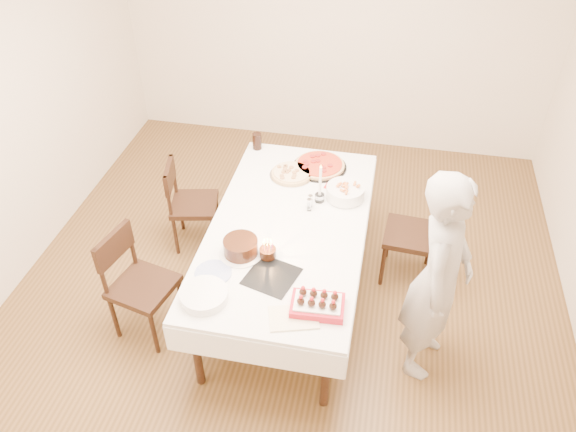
% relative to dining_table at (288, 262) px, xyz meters
% --- Properties ---
extents(floor, '(5.00, 5.00, 0.00)m').
position_rel_dining_table_xyz_m(floor, '(-0.01, -0.00, -0.38)').
color(floor, '#51381B').
rests_on(floor, ground).
extents(wall_back, '(4.50, 0.04, 2.70)m').
position_rel_dining_table_xyz_m(wall_back, '(-0.01, 2.50, 0.98)').
color(wall_back, beige).
rests_on(wall_back, floor).
extents(dining_table, '(1.48, 2.30, 0.75)m').
position_rel_dining_table_xyz_m(dining_table, '(0.00, 0.00, 0.00)').
color(dining_table, white).
rests_on(dining_table, floor).
extents(chair_right_savory, '(0.48, 0.48, 0.88)m').
position_rel_dining_table_xyz_m(chair_right_savory, '(0.93, 0.44, 0.07)').
color(chair_right_savory, black).
rests_on(chair_right_savory, floor).
extents(chair_left_savory, '(0.51, 0.51, 0.84)m').
position_rel_dining_table_xyz_m(chair_left_savory, '(-0.94, 0.50, 0.04)').
color(chair_left_savory, black).
rests_on(chair_left_savory, floor).
extents(chair_left_dessert, '(0.55, 0.55, 0.89)m').
position_rel_dining_table_xyz_m(chair_left_dessert, '(-0.97, -0.54, 0.07)').
color(chair_left_dessert, black).
rests_on(chair_left_dessert, floor).
extents(person, '(0.51, 0.67, 1.63)m').
position_rel_dining_table_xyz_m(person, '(1.08, -0.41, 0.44)').
color(person, beige).
rests_on(person, floor).
extents(pizza_white, '(0.45, 0.45, 0.04)m').
position_rel_dining_table_xyz_m(pizza_white, '(-0.10, 0.63, 0.40)').
color(pizza_white, beige).
rests_on(pizza_white, dining_table).
extents(pizza_pepperoni, '(0.52, 0.52, 0.04)m').
position_rel_dining_table_xyz_m(pizza_pepperoni, '(0.11, 0.80, 0.40)').
color(pizza_pepperoni, red).
rests_on(pizza_pepperoni, dining_table).
extents(red_placemat, '(0.25, 0.25, 0.01)m').
position_rel_dining_table_xyz_m(red_placemat, '(0.31, 0.59, 0.38)').
color(red_placemat, '#B21E1E').
rests_on(red_placemat, dining_table).
extents(pasta_bowl, '(0.39, 0.39, 0.10)m').
position_rel_dining_table_xyz_m(pasta_bowl, '(0.37, 0.42, 0.43)').
color(pasta_bowl, white).
rests_on(pasta_bowl, dining_table).
extents(taper_candle, '(0.08, 0.08, 0.35)m').
position_rel_dining_table_xyz_m(taper_candle, '(0.18, 0.34, 0.55)').
color(taper_candle, white).
rests_on(taper_candle, dining_table).
extents(shaker_pair, '(0.10, 0.10, 0.11)m').
position_rel_dining_table_xyz_m(shaker_pair, '(0.12, 0.21, 0.43)').
color(shaker_pair, white).
rests_on(shaker_pair, dining_table).
extents(cola_glass, '(0.09, 0.09, 0.15)m').
position_rel_dining_table_xyz_m(cola_glass, '(-0.48, 0.98, 0.45)').
color(cola_glass, black).
rests_on(cola_glass, dining_table).
extents(layer_cake, '(0.40, 0.40, 0.12)m').
position_rel_dining_table_xyz_m(layer_cake, '(-0.26, -0.37, 0.44)').
color(layer_cake, black).
rests_on(layer_cake, dining_table).
extents(cake_board, '(0.39, 0.39, 0.01)m').
position_rel_dining_table_xyz_m(cake_board, '(-0.00, -0.54, 0.38)').
color(cake_board, black).
rests_on(cake_board, dining_table).
extents(birthday_cake, '(0.14, 0.14, 0.13)m').
position_rel_dining_table_xyz_m(birthday_cake, '(-0.07, -0.36, 0.45)').
color(birthday_cake, '#3A1D10').
rests_on(birthday_cake, dining_table).
extents(strawberry_box, '(0.35, 0.24, 0.08)m').
position_rel_dining_table_xyz_m(strawberry_box, '(0.34, -0.76, 0.42)').
color(strawberry_box, '#A71322').
rests_on(strawberry_box, dining_table).
extents(box_lid, '(0.35, 0.28, 0.03)m').
position_rel_dining_table_xyz_m(box_lid, '(0.21, -0.87, 0.38)').
color(box_lid, beige).
rests_on(box_lid, dining_table).
extents(plate_stack, '(0.36, 0.36, 0.06)m').
position_rel_dining_table_xyz_m(plate_stack, '(-0.38, -0.82, 0.41)').
color(plate_stack, white).
rests_on(plate_stack, dining_table).
extents(china_plate, '(0.32, 0.32, 0.01)m').
position_rel_dining_table_xyz_m(china_plate, '(-0.39, -0.59, 0.38)').
color(china_plate, white).
rests_on(china_plate, dining_table).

